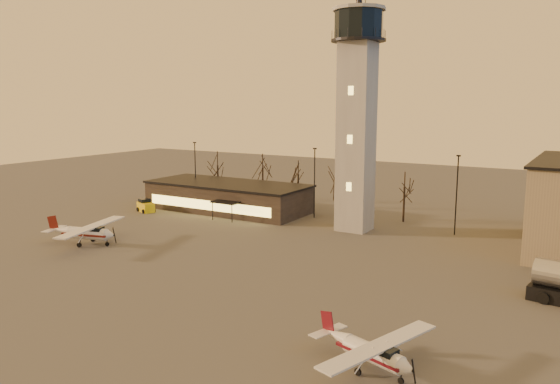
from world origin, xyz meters
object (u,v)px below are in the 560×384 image
cessna_front (375,357)px  cessna_rear (89,235)px  control_tower (357,104)px  terminal (228,196)px  service_cart (146,207)px

cessna_front → cessna_rear: cessna_rear is taller
control_tower → terminal: control_tower is taller
cessna_rear → terminal: bearing=70.3°
cessna_front → control_tower: bearing=133.2°
control_tower → cessna_rear: size_ratio=2.75×
control_tower → terminal: bearing=174.9°
control_tower → cessna_rear: 36.42m
cessna_front → cessna_rear: bearing=-178.1°
service_cart → terminal: bearing=57.9°
cessna_front → terminal: bearing=154.3°
control_tower → cessna_front: control_tower is taller
control_tower → cessna_rear: control_tower is taller
control_tower → service_cart: bearing=-170.5°
cessna_rear → control_tower: bearing=28.4°
control_tower → cessna_front: bearing=-64.8°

